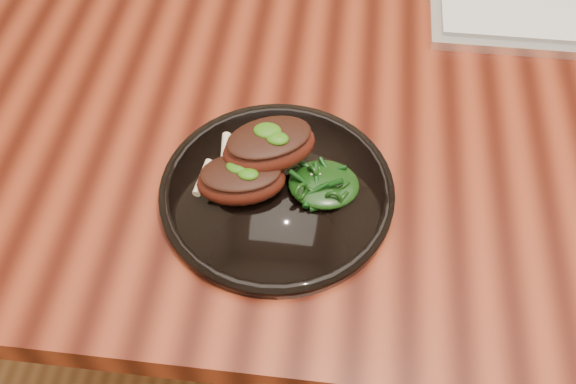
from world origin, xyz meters
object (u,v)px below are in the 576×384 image
object	(u,v)px
plate	(277,191)
desk	(478,150)
lamb_chop_front	(241,179)
greens_heap	(324,181)

from	to	relation	value
plate	desk	bearing A→B (deg)	33.17
lamb_chop_front	greens_heap	distance (m)	0.10
plate	greens_heap	size ratio (longest dim) A/B	3.33
plate	lamb_chop_front	size ratio (longest dim) A/B	2.43
desk	greens_heap	world-z (taller)	greens_heap
desk	lamb_chop_front	distance (m)	0.38
lamb_chop_front	desk	bearing A→B (deg)	30.96
plate	lamb_chop_front	distance (m)	0.05
desk	plate	xyz separation A→B (m)	(-0.27, -0.18, 0.09)
lamb_chop_front	greens_heap	world-z (taller)	lamb_chop_front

